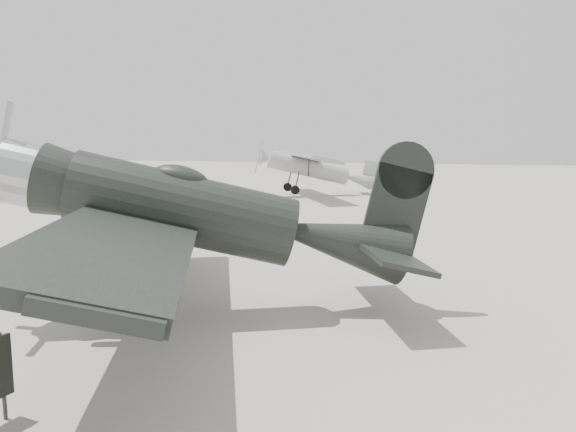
# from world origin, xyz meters

# --- Properties ---
(ground) EXTENTS (160.00, 160.00, 0.00)m
(ground) POSITION_xyz_m (0.00, 0.00, 0.00)
(ground) COLOR #A8A295
(ground) RESTS_ON ground
(lowwing_monoplane) EXTENTS (10.30, 13.66, 4.48)m
(lowwing_monoplane) POSITION_xyz_m (1.05, -3.69, 2.37)
(lowwing_monoplane) COLOR black
(lowwing_monoplane) RESTS_ON ground
(highwing_monoplane) EXTENTS (9.60, 12.00, 3.56)m
(highwing_monoplane) POSITION_xyz_m (-2.82, 24.22, 2.23)
(highwing_monoplane) COLOR gray
(highwing_monoplane) RESTS_ON ground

